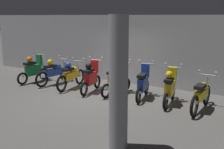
{
  "coord_description": "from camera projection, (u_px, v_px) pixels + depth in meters",
  "views": [
    {
      "loc": [
        5.03,
        -7.53,
        2.84
      ],
      "look_at": [
        0.35,
        0.61,
        0.75
      ],
      "focal_mm": 42.43,
      "sensor_mm": 36.0,
      "label": 1
    }
  ],
  "objects": [
    {
      "name": "motorbike_slot_3",
      "position": [
        91.0,
        77.0,
        10.0
      ],
      "size": [
        0.58,
        1.67,
        1.29
      ],
      "color": "black",
      "rests_on": "ground"
    },
    {
      "name": "motorbike_slot_1",
      "position": [
        54.0,
        72.0,
        11.17
      ],
      "size": [
        0.59,
        1.94,
        1.15
      ],
      "color": "black",
      "rests_on": "ground"
    },
    {
      "name": "motorbike_slot_7",
      "position": [
        201.0,
        95.0,
        8.05
      ],
      "size": [
        0.59,
        1.95,
        1.15
      ],
      "color": "black",
      "rests_on": "ground"
    },
    {
      "name": "motorbike_slot_0",
      "position": [
        34.0,
        69.0,
        11.5
      ],
      "size": [
        0.59,
        1.68,
        1.29
      ],
      "color": "black",
      "rests_on": "ground"
    },
    {
      "name": "support_pillar",
      "position": [
        118.0,
        84.0,
        5.53
      ],
      "size": [
        0.41,
        0.41,
        2.88
      ],
      "primitive_type": "cylinder",
      "color": "gray",
      "rests_on": "ground"
    },
    {
      "name": "ground_plane",
      "position": [
        95.0,
        97.0,
        9.44
      ],
      "size": [
        80.0,
        80.0,
        0.0
      ],
      "primitive_type": "plane",
      "color": "#565451"
    },
    {
      "name": "motorbike_slot_2",
      "position": [
        71.0,
        75.0,
        10.57
      ],
      "size": [
        0.59,
        1.95,
        1.15
      ],
      "color": "black",
      "rests_on": "ground"
    },
    {
      "name": "back_wall",
      "position": [
        128.0,
        49.0,
        11.32
      ],
      "size": [
        16.0,
        0.3,
        2.88
      ],
      "primitive_type": "cube",
      "color": "#ADADB2",
      "rests_on": "ground"
    },
    {
      "name": "motorbike_slot_4",
      "position": [
        117.0,
        79.0,
        9.65
      ],
      "size": [
        0.58,
        1.67,
        1.29
      ],
      "color": "black",
      "rests_on": "ground"
    },
    {
      "name": "motorbike_slot_6",
      "position": [
        170.0,
        87.0,
        8.6
      ],
      "size": [
        0.59,
        1.68,
        1.29
      ],
      "color": "black",
      "rests_on": "ground"
    },
    {
      "name": "motorbike_slot_5",
      "position": [
        143.0,
        83.0,
        9.24
      ],
      "size": [
        0.58,
        1.67,
        1.29
      ],
      "color": "black",
      "rests_on": "ground"
    }
  ]
}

